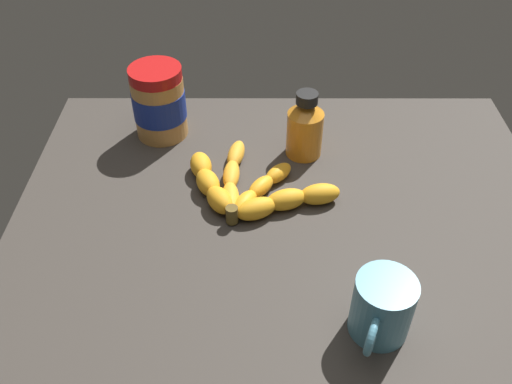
% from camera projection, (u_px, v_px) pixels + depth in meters
% --- Properties ---
extents(ground_plane, '(0.90, 0.72, 0.03)m').
position_uv_depth(ground_plane, '(286.00, 224.00, 0.91)').
color(ground_plane, '#38332D').
extents(banana_bunch, '(0.27, 0.21, 0.04)m').
position_uv_depth(banana_bunch, '(247.00, 187.00, 0.92)').
color(banana_bunch, orange).
rests_on(banana_bunch, ground_plane).
extents(peanut_butter_jar, '(0.10, 0.10, 0.14)m').
position_uv_depth(peanut_butter_jar, '(159.00, 103.00, 1.02)').
color(peanut_butter_jar, '#BF8442').
rests_on(peanut_butter_jar, ground_plane).
extents(honey_bottle, '(0.07, 0.07, 0.13)m').
position_uv_depth(honey_bottle, '(305.00, 127.00, 0.98)').
color(honey_bottle, orange).
rests_on(honey_bottle, ground_plane).
extents(coffee_mug, '(0.08, 0.11, 0.09)m').
position_uv_depth(coffee_mug, '(382.00, 308.00, 0.70)').
color(coffee_mug, teal).
rests_on(coffee_mug, ground_plane).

